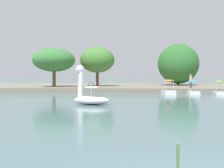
% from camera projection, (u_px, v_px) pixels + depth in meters
% --- Properties ---
extents(shore_bank_far, '(134.27, 21.46, 0.56)m').
position_uv_depth(shore_bank_far, '(137.00, 87.00, 44.45)').
color(shore_bank_far, slate).
rests_on(shore_bank_far, ground_plane).
extents(swan_boat, '(2.97, 2.13, 2.88)m').
position_uv_depth(swan_boat, '(90.00, 95.00, 20.86)').
color(swan_boat, white).
rests_on(swan_boat, ground_plane).
extents(pedal_boat_orange, '(1.44, 2.32, 1.65)m').
position_uv_depth(pedal_boat_orange, '(168.00, 90.00, 31.45)').
color(pedal_boat_orange, white).
rests_on(pedal_boat_orange, ground_plane).
extents(pedal_boat_cyan, '(1.16, 1.92, 1.53)m').
position_uv_depth(pedal_boat_cyan, '(193.00, 91.00, 31.42)').
color(pedal_boat_cyan, white).
rests_on(pedal_boat_cyan, ground_plane).
extents(pedal_boat_lime, '(0.97, 1.83, 1.53)m').
position_uv_depth(pedal_boat_lime, '(219.00, 90.00, 31.29)').
color(pedal_boat_lime, white).
rests_on(pedal_boat_lime, ground_plane).
extents(tree_broadleaf_behind_dock, '(5.35, 5.08, 5.64)m').
position_uv_depth(tree_broadleaf_behind_dock, '(97.00, 60.00, 41.03)').
color(tree_broadleaf_behind_dock, '#4C3823').
rests_on(tree_broadleaf_behind_dock, shore_bank_far).
extents(tree_sapling_by_fence, '(7.37, 6.96, 5.26)m').
position_uv_depth(tree_sapling_by_fence, '(54.00, 60.00, 38.68)').
color(tree_sapling_by_fence, brown).
rests_on(tree_sapling_by_fence, shore_bank_far).
extents(tree_willow_overhanging, '(7.38, 7.61, 6.51)m').
position_uv_depth(tree_willow_overhanging, '(178.00, 64.00, 44.94)').
color(tree_willow_overhanging, brown).
rests_on(tree_willow_overhanging, shore_bank_far).
extents(person_on_path, '(0.28, 0.27, 1.67)m').
position_uv_depth(person_on_path, '(191.00, 81.00, 35.64)').
color(person_on_path, black).
rests_on(person_on_path, shore_bank_far).
extents(bicycle_parked, '(1.65, 0.23, 0.67)m').
position_uv_depth(bicycle_parked, '(95.00, 85.00, 36.45)').
color(bicycle_parked, black).
rests_on(bicycle_parked, shore_bank_far).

